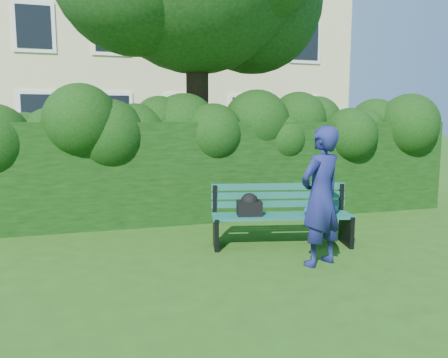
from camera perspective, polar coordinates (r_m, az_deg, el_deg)
name	(u,v)px	position (r m, az deg, el deg)	size (l,w,h in m)	color
ground	(236,251)	(6.23, 1.58, -9.41)	(80.00, 80.00, 0.00)	#2B4A16
apartment_building	(136,22)	(20.17, -11.48, 19.47)	(16.00, 8.08, 12.00)	beige
hedge	(200,171)	(8.13, -3.19, 1.10)	(10.00, 1.00, 1.80)	black
park_bench	(286,212)	(6.47, 8.15, -4.30)	(2.10, 0.96, 0.89)	#0E483F
man_reading	(321,197)	(5.61, 12.53, -2.25)	(0.64, 0.42, 1.76)	navy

